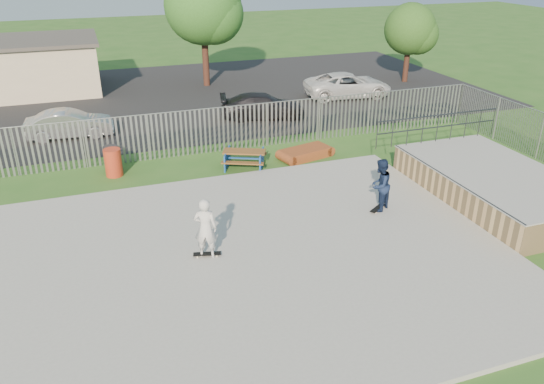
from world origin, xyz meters
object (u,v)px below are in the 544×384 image
object	(u,v)px
trash_bin_grey	(112,158)
car_dark	(263,106)
picnic_table	(244,159)
car_silver	(69,124)
car_white	(348,85)
funbox	(305,153)
skater_white	(206,228)
trash_bin_red	(113,163)
tree_mid	(203,6)
skater_navy	(380,185)
tree_right	(410,29)

from	to	relation	value
trash_bin_grey	car_dark	xyz separation A→B (m)	(8.00, 4.67, 0.16)
picnic_table	car_dark	size ratio (longest dim) A/B	0.49
car_silver	car_white	distance (m)	15.86
funbox	skater_white	xyz separation A→B (m)	(-5.85, -6.62, 0.86)
trash_bin_red	car_dark	xyz separation A→B (m)	(7.98, 5.34, 0.10)
car_dark	tree_mid	xyz separation A→B (m)	(-1.18, 7.93, 4.27)
car_white	skater_white	distance (m)	19.20
car_silver	skater_navy	bearing A→B (deg)	-137.06
car_silver	skater_white	xyz separation A→B (m)	(3.65, -12.71, 0.39)
car_white	tree_mid	distance (m)	10.14
car_silver	tree_right	distance (m)	21.78
funbox	skater_navy	bearing A→B (deg)	-101.22
car_white	tree_right	world-z (taller)	tree_right
tree_right	skater_white	distance (m)	24.68
picnic_table	car_dark	distance (m)	6.86
picnic_table	car_silver	world-z (taller)	car_silver
tree_right	skater_white	world-z (taller)	tree_right
car_dark	car_silver	bearing A→B (deg)	102.56
car_silver	tree_right	world-z (taller)	tree_right
picnic_table	trash_bin_grey	size ratio (longest dim) A/B	2.14
trash_bin_red	car_silver	distance (m)	5.61
funbox	skater_navy	distance (m)	5.73
trash_bin_red	tree_mid	xyz separation A→B (m)	(6.80, 13.27, 4.38)
trash_bin_red	trash_bin_grey	bearing A→B (deg)	91.54
trash_bin_grey	tree_right	distance (m)	21.83
funbox	trash_bin_grey	xyz separation A→B (m)	(-7.93, 1.38, 0.29)
trash_bin_red	car_silver	world-z (taller)	car_silver
trash_bin_red	tree_mid	bearing A→B (deg)	62.86
picnic_table	car_white	xyz separation A→B (m)	(8.99, 8.51, 0.37)
picnic_table	car_dark	xyz separation A→B (m)	(2.86, 6.23, 0.29)
tree_right	skater_white	size ratio (longest dim) A/B	2.75
car_white	tree_mid	world-z (taller)	tree_mid
funbox	car_dark	distance (m)	6.07
tree_right	skater_white	xyz separation A→B (m)	(-17.47, -17.28, -2.32)
car_white	skater_white	xyz separation A→B (m)	(-12.05, -14.95, 0.33)
car_silver	car_white	size ratio (longest dim) A/B	0.77
car_dark	tree_right	size ratio (longest dim) A/B	0.87
picnic_table	car_silver	bearing A→B (deg)	161.39
skater_navy	skater_white	xyz separation A→B (m)	(-6.15, -0.96, 0.00)
trash_bin_grey	car_white	size ratio (longest dim) A/B	0.19
trash_bin_grey	tree_right	xyz separation A→B (m)	(19.55, 9.28, 2.89)
trash_bin_grey	car_silver	bearing A→B (deg)	108.46
car_silver	skater_white	distance (m)	13.23
trash_bin_grey	car_white	xyz separation A→B (m)	(14.13, 6.95, 0.24)
skater_white	tree_right	bearing A→B (deg)	-111.36
picnic_table	car_silver	size ratio (longest dim) A/B	0.54
funbox	skater_navy	size ratio (longest dim) A/B	1.23
funbox	trash_bin_red	bearing A→B (deg)	160.54
tree_mid	skater_navy	size ratio (longest dim) A/B	4.00
skater_navy	car_white	bearing A→B (deg)	-146.36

